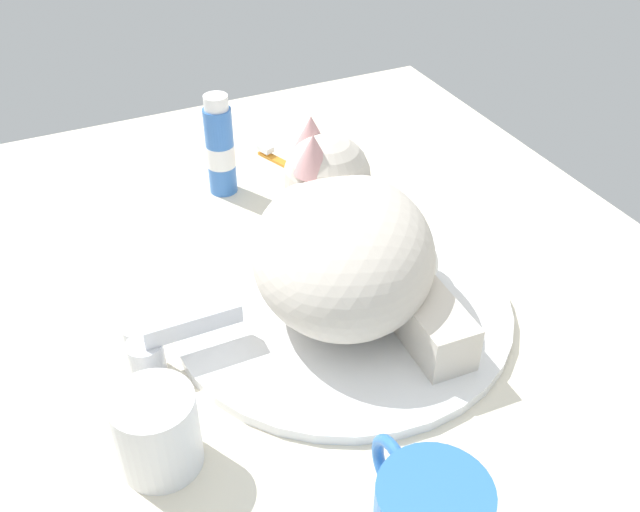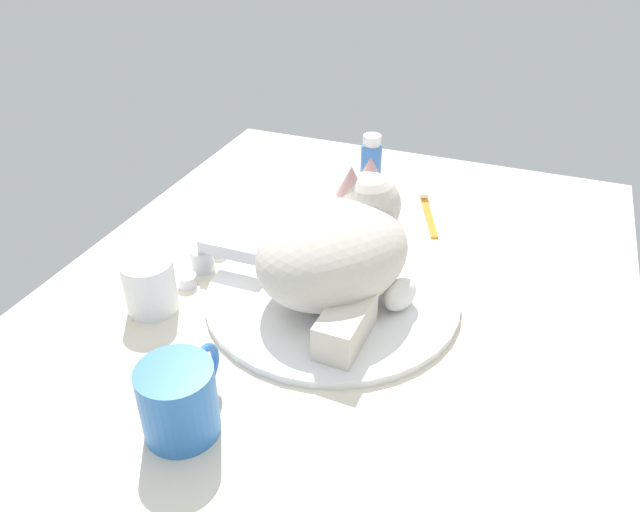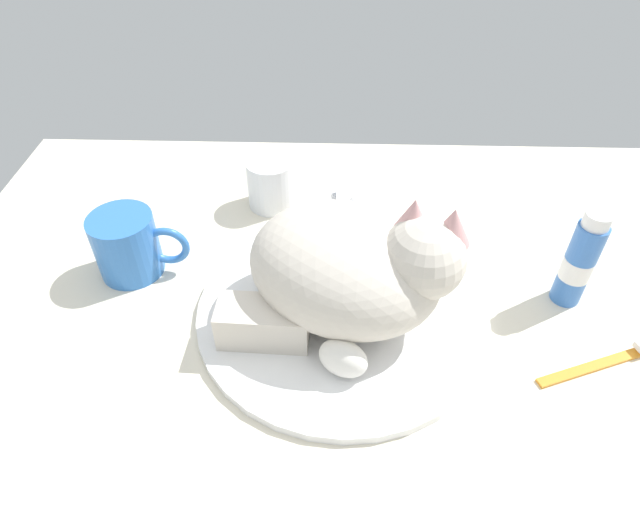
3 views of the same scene
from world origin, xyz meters
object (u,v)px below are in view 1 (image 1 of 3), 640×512
object	(u,v)px
cat	(344,242)
faucet	(162,347)
rinse_cup	(157,431)
toothpaste_bottle	(220,148)
toothbrush	(292,166)

from	to	relation	value
cat	faucet	bearing A→B (deg)	92.90
faucet	rinse_cup	bearing A→B (deg)	163.63
rinse_cup	toothpaste_bottle	xyz separation A→B (cm)	(39.58, -19.11, 2.52)
faucet	rinse_cup	world-z (taller)	rinse_cup
toothpaste_bottle	toothbrush	xyz separation A→B (cm)	(1.19, -10.53, -5.84)
faucet	cat	bearing A→B (deg)	-87.10
faucet	toothpaste_bottle	world-z (taller)	toothpaste_bottle
faucet	toothbrush	distance (cm)	39.85
toothbrush	faucet	bearing A→B (deg)	138.42
cat	toothbrush	xyz separation A→B (cm)	(28.76, -6.45, -7.73)
rinse_cup	toothbrush	distance (cm)	50.52
faucet	cat	distance (cm)	20.80
faucet	cat	xyz separation A→B (cm)	(1.01, -19.96, 5.74)
cat	toothpaste_bottle	xyz separation A→B (cm)	(27.57, 4.08, -1.89)
rinse_cup	toothbrush	size ratio (longest dim) A/B	0.52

